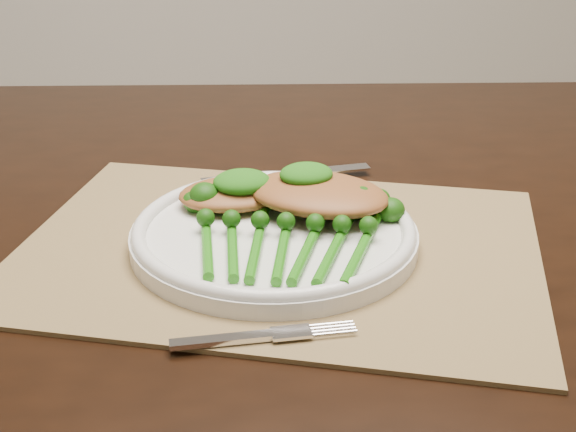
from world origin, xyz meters
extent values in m
cube|color=black|center=(0.02, 0.08, 0.73)|extent=(1.72, 1.13, 0.04)
cube|color=olive|center=(-0.07, -0.04, 0.75)|extent=(0.58, 0.51, 0.00)
cylinder|color=white|center=(-0.07, -0.03, 0.76)|extent=(0.27, 0.27, 0.02)
torus|color=white|center=(-0.07, -0.03, 0.77)|extent=(0.27, 0.27, 0.01)
cube|color=silver|center=(-0.09, 0.13, 0.76)|extent=(0.08, 0.02, 0.01)
cube|color=silver|center=(0.01, 0.14, 0.76)|extent=(0.12, 0.03, 0.00)
cube|color=silver|center=(-0.14, -0.19, 0.76)|extent=(0.08, 0.01, 0.00)
ellipsoid|color=#995B2C|center=(-0.10, 0.03, 0.78)|extent=(0.12, 0.09, 0.02)
ellipsoid|color=#995B2C|center=(-0.03, 0.00, 0.79)|extent=(0.17, 0.16, 0.03)
ellipsoid|color=#134E0B|center=(-0.10, 0.03, 0.80)|extent=(0.06, 0.05, 0.02)
ellipsoid|color=#134E0B|center=(-0.04, 0.01, 0.81)|extent=(0.05, 0.05, 0.02)
camera|label=1|loc=(-0.18, -0.70, 1.10)|focal=50.00mm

